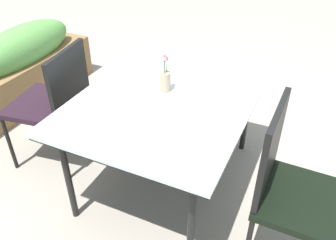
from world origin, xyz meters
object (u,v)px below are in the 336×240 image
object	(u,v)px
chair_near_left	(291,185)
chair_far_side	(55,99)
flower_vase	(165,78)
dining_table	(168,101)

from	to	relation	value
chair_near_left	chair_far_side	size ratio (longest dim) A/B	1.06
chair_near_left	flower_vase	world-z (taller)	flower_vase
chair_far_side	flower_vase	size ratio (longest dim) A/B	3.33
flower_vase	chair_far_side	bearing A→B (deg)	101.86
chair_far_side	dining_table	bearing A→B (deg)	-89.84
dining_table	chair_far_side	xyz separation A→B (m)	(-0.13, 0.84, -0.13)
chair_near_left	flower_vase	xyz separation A→B (m)	(0.36, 0.88, 0.25)
chair_near_left	chair_far_side	bearing A→B (deg)	-95.35
chair_far_side	flower_vase	bearing A→B (deg)	-86.52
dining_table	chair_far_side	size ratio (longest dim) A/B	1.50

